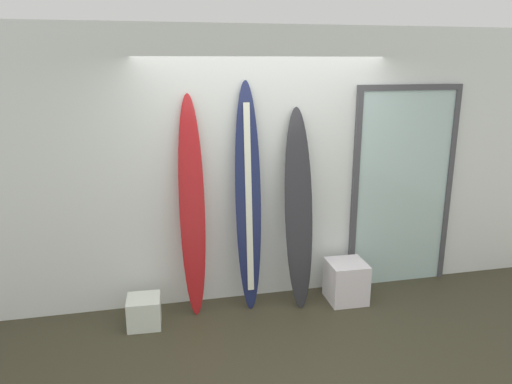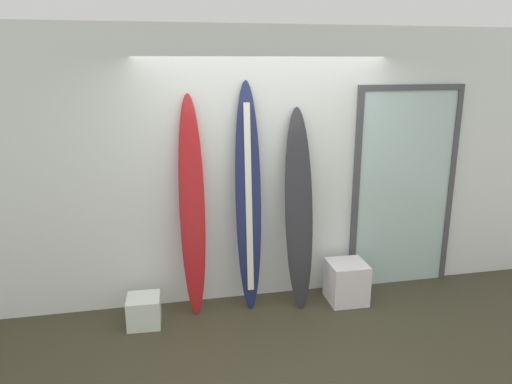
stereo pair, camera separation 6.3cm
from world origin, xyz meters
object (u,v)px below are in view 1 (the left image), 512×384
(display_block_left, at_px, (346,281))
(glass_door, at_px, (403,185))
(surfboard_navy, at_px, (248,200))
(surfboard_crimson, at_px, (192,209))
(display_block_center, at_px, (144,312))
(surfboard_charcoal, at_px, (299,209))

(display_block_left, relative_size, glass_door, 0.19)
(surfboard_navy, xyz_separation_m, glass_door, (1.77, 0.16, 0.02))
(surfboard_crimson, bearing_deg, display_block_left, -5.78)
(display_block_left, bearing_deg, glass_door, 22.70)
(display_block_center, height_order, glass_door, glass_door)
(display_block_center, bearing_deg, surfboard_charcoal, 5.56)
(surfboard_navy, bearing_deg, surfboard_charcoal, -6.21)
(glass_door, bearing_deg, surfboard_crimson, -176.21)
(display_block_center, relative_size, glass_door, 0.15)
(display_block_left, bearing_deg, surfboard_crimson, 174.22)
(surfboard_crimson, relative_size, display_block_center, 6.69)
(surfboard_charcoal, height_order, glass_door, glass_door)
(surfboard_charcoal, xyz_separation_m, display_block_left, (0.51, -0.10, -0.80))
(surfboard_charcoal, distance_m, display_block_center, 1.80)
(surfboard_crimson, height_order, glass_door, glass_door)
(surfboard_navy, bearing_deg, display_block_center, -168.94)
(surfboard_crimson, relative_size, glass_door, 0.98)
(surfboard_crimson, distance_m, display_block_center, 1.08)
(surfboard_charcoal, height_order, display_block_left, surfboard_charcoal)
(surfboard_crimson, relative_size, surfboard_navy, 0.95)
(surfboard_navy, xyz_separation_m, display_block_center, (-1.07, -0.21, -0.98))
(display_block_center, distance_m, glass_door, 3.03)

